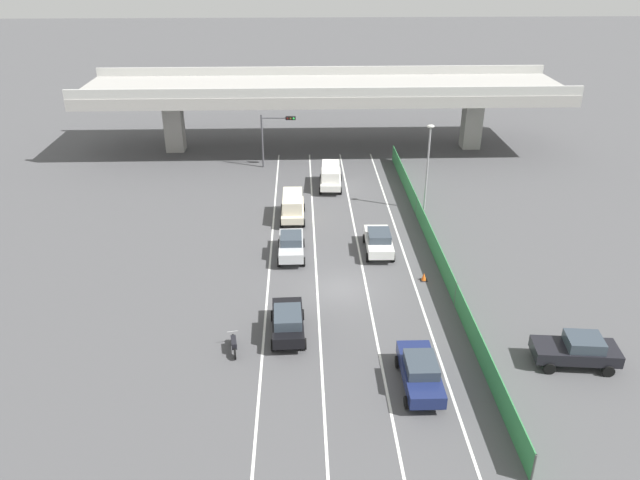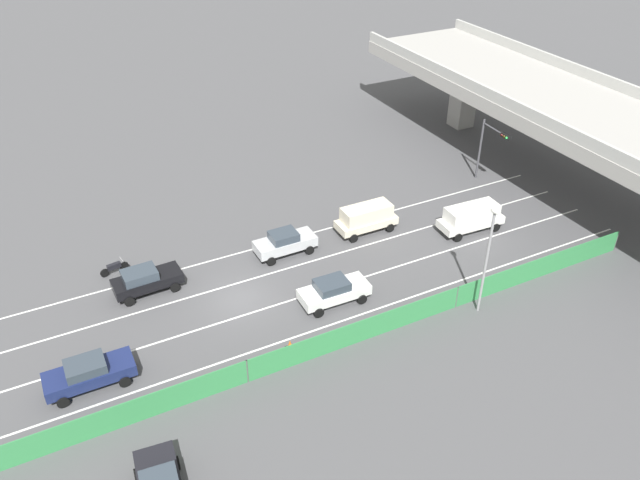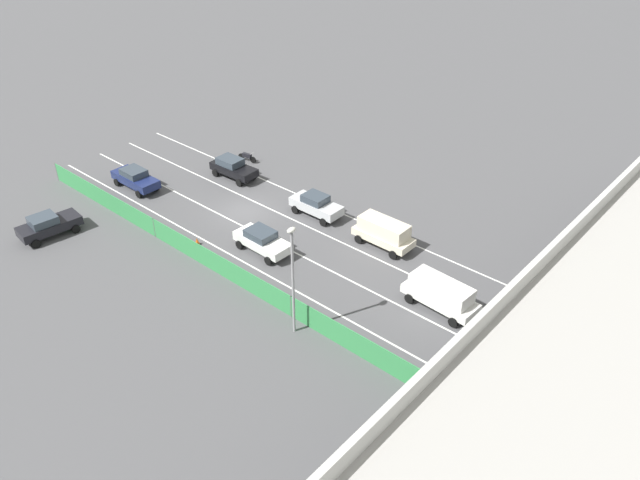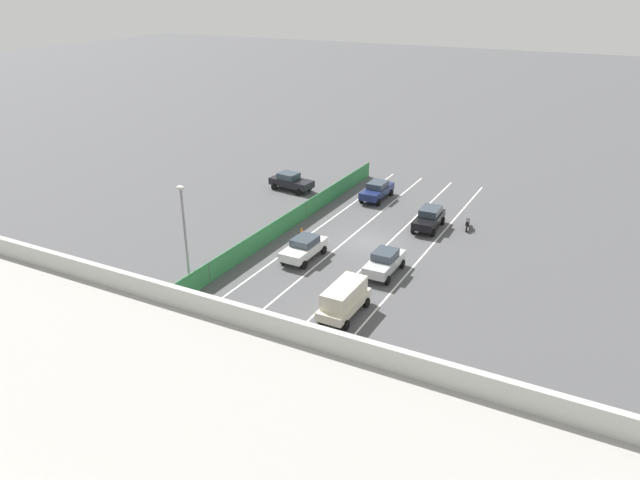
{
  "view_description": "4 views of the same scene",
  "coord_description": "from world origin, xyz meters",
  "px_view_note": "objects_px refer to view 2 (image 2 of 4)",
  "views": [
    {
      "loc": [
        -2.57,
        -34.11,
        20.46
      ],
      "look_at": [
        -1.26,
        4.92,
        1.11
      ],
      "focal_mm": 34.37,
      "sensor_mm": 36.0,
      "label": 1
    },
    {
      "loc": [
        30.1,
        -9.75,
        25.12
      ],
      "look_at": [
        -0.79,
        6.06,
        2.16
      ],
      "focal_mm": 35.45,
      "sensor_mm": 36.0,
      "label": 2
    },
    {
      "loc": [
        28.01,
        32.44,
        24.87
      ],
      "look_at": [
        2.05,
        9.71,
        2.46
      ],
      "focal_mm": 34.96,
      "sensor_mm": 36.0,
      "label": 3
    },
    {
      "loc": [
        -17.05,
        40.58,
        19.35
      ],
      "look_at": [
        1.85,
        4.66,
        1.58
      ],
      "focal_mm": 33.53,
      "sensor_mm": 36.0,
      "label": 4
    }
  ],
  "objects_px": {
    "traffic_light": "(490,142)",
    "car_van_white": "(471,217)",
    "traffic_cone": "(290,345)",
    "car_hatchback_white": "(334,290)",
    "car_sedan_silver": "(285,242)",
    "car_van_cream": "(366,217)",
    "car_sedan_navy": "(89,373)",
    "car_sedan_black": "(145,280)",
    "motorcycle": "(114,268)",
    "street_lamp": "(488,251)"
  },
  "relations": [
    {
      "from": "traffic_light",
      "to": "car_van_white",
      "type": "bearing_deg",
      "value": -47.18
    },
    {
      "from": "car_van_white",
      "to": "traffic_cone",
      "type": "relative_size",
      "value": 8.8
    },
    {
      "from": "car_hatchback_white",
      "to": "car_sedan_silver",
      "type": "relative_size",
      "value": 1.04
    },
    {
      "from": "car_van_white",
      "to": "car_van_cream",
      "type": "distance_m",
      "value": 7.66
    },
    {
      "from": "car_sedan_navy",
      "to": "car_sedan_black",
      "type": "bearing_deg",
      "value": 144.99
    },
    {
      "from": "car_van_cream",
      "to": "traffic_light",
      "type": "xyz_separation_m",
      "value": [
        -1.84,
        12.52,
        2.55
      ]
    },
    {
      "from": "motorcycle",
      "to": "traffic_cone",
      "type": "relative_size",
      "value": 3.45
    },
    {
      "from": "car_sedan_black",
      "to": "car_van_white",
      "type": "height_order",
      "value": "car_van_white"
    },
    {
      "from": "car_van_white",
      "to": "traffic_light",
      "type": "relative_size",
      "value": 0.94
    },
    {
      "from": "car_sedan_silver",
      "to": "traffic_light",
      "type": "height_order",
      "value": "traffic_light"
    },
    {
      "from": "car_van_cream",
      "to": "street_lamp",
      "type": "distance_m",
      "value": 11.53
    },
    {
      "from": "car_hatchback_white",
      "to": "car_sedan_black",
      "type": "bearing_deg",
      "value": -122.25
    },
    {
      "from": "traffic_cone",
      "to": "car_sedan_silver",
      "type": "bearing_deg",
      "value": 157.2
    },
    {
      "from": "car_van_white",
      "to": "street_lamp",
      "type": "xyz_separation_m",
      "value": [
        7.57,
        -5.34,
        3.24
      ]
    },
    {
      "from": "car_hatchback_white",
      "to": "motorcycle",
      "type": "relative_size",
      "value": 2.29
    },
    {
      "from": "car_sedan_black",
      "to": "car_sedan_silver",
      "type": "xyz_separation_m",
      "value": [
        0.11,
        9.66,
        -0.01
      ]
    },
    {
      "from": "car_van_cream",
      "to": "traffic_cone",
      "type": "height_order",
      "value": "car_van_cream"
    },
    {
      "from": "car_hatchback_white",
      "to": "traffic_light",
      "type": "height_order",
      "value": "traffic_light"
    },
    {
      "from": "motorcycle",
      "to": "car_sedan_black",
      "type": "bearing_deg",
      "value": 25.69
    },
    {
      "from": "car_sedan_navy",
      "to": "traffic_light",
      "type": "relative_size",
      "value": 0.88
    },
    {
      "from": "car_sedan_black",
      "to": "motorcycle",
      "type": "height_order",
      "value": "car_sedan_black"
    },
    {
      "from": "car_sedan_silver",
      "to": "street_lamp",
      "type": "height_order",
      "value": "street_lamp"
    },
    {
      "from": "car_sedan_navy",
      "to": "car_hatchback_white",
      "type": "height_order",
      "value": "car_sedan_navy"
    },
    {
      "from": "car_van_cream",
      "to": "car_hatchback_white",
      "type": "bearing_deg",
      "value": -44.11
    },
    {
      "from": "motorcycle",
      "to": "car_van_cream",
      "type": "bearing_deg",
      "value": 79.94
    },
    {
      "from": "car_sedan_black",
      "to": "car_sedan_navy",
      "type": "xyz_separation_m",
      "value": [
        6.7,
        -4.69,
        -0.02
      ]
    },
    {
      "from": "traffic_cone",
      "to": "car_sedan_navy",
      "type": "bearing_deg",
      "value": -101.81
    },
    {
      "from": "car_van_white",
      "to": "street_lamp",
      "type": "bearing_deg",
      "value": -35.16
    },
    {
      "from": "car_hatchback_white",
      "to": "motorcycle",
      "type": "height_order",
      "value": "car_hatchback_white"
    },
    {
      "from": "car_van_white",
      "to": "car_van_cream",
      "type": "height_order",
      "value": "car_van_cream"
    },
    {
      "from": "car_sedan_black",
      "to": "motorcycle",
      "type": "relative_size",
      "value": 2.25
    },
    {
      "from": "car_sedan_navy",
      "to": "car_sedan_silver",
      "type": "distance_m",
      "value": 15.79
    },
    {
      "from": "car_van_white",
      "to": "car_hatchback_white",
      "type": "height_order",
      "value": "car_van_white"
    },
    {
      "from": "car_hatchback_white",
      "to": "car_van_cream",
      "type": "bearing_deg",
      "value": 135.89
    },
    {
      "from": "car_sedan_navy",
      "to": "street_lamp",
      "type": "relative_size",
      "value": 0.64
    },
    {
      "from": "motorcycle",
      "to": "car_sedan_navy",
      "type": "bearing_deg",
      "value": -18.76
    },
    {
      "from": "traffic_light",
      "to": "street_lamp",
      "type": "height_order",
      "value": "street_lamp"
    },
    {
      "from": "street_lamp",
      "to": "traffic_light",
      "type": "bearing_deg",
      "value": 139.38
    },
    {
      "from": "car_sedan_silver",
      "to": "car_hatchback_white",
      "type": "bearing_deg",
      "value": 4.27
    },
    {
      "from": "car_sedan_navy",
      "to": "traffic_cone",
      "type": "distance_m",
      "value": 10.9
    },
    {
      "from": "car_van_cream",
      "to": "traffic_cone",
      "type": "bearing_deg",
      "value": -49.38
    },
    {
      "from": "car_van_cream",
      "to": "car_hatchback_white",
      "type": "distance_m",
      "value": 8.67
    },
    {
      "from": "car_hatchback_white",
      "to": "car_sedan_silver",
      "type": "height_order",
      "value": "car_sedan_silver"
    },
    {
      "from": "car_hatchback_white",
      "to": "street_lamp",
      "type": "distance_m",
      "value": 9.58
    },
    {
      "from": "car_van_white",
      "to": "motorcycle",
      "type": "distance_m",
      "value": 25.3
    },
    {
      "from": "car_van_white",
      "to": "traffic_light",
      "type": "distance_m",
      "value": 8.12
    },
    {
      "from": "motorcycle",
      "to": "traffic_light",
      "type": "bearing_deg",
      "value": 87.56
    },
    {
      "from": "car_hatchback_white",
      "to": "traffic_light",
      "type": "bearing_deg",
      "value": 113.49
    },
    {
      "from": "car_sedan_silver",
      "to": "traffic_cone",
      "type": "xyz_separation_m",
      "value": [
        8.82,
        -3.71,
        -0.68
      ]
    },
    {
      "from": "car_van_white",
      "to": "car_sedan_navy",
      "type": "distance_m",
      "value": 27.89
    }
  ]
}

